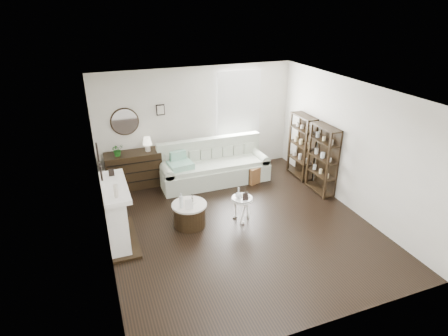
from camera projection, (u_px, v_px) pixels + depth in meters
name	position (u px, v px, depth m)	size (l,w,h in m)	color
room	(225.00, 110.00, 9.41)	(5.50, 5.50, 5.50)	black
fireplace	(116.00, 216.00, 6.83)	(0.50, 1.40, 1.84)	white
shelf_unit_far	(302.00, 146.00, 9.28)	(0.30, 0.80, 1.60)	black
shelf_unit_near	(323.00, 160.00, 8.51)	(0.30, 0.80, 1.60)	black
sofa	(213.00, 168.00, 9.23)	(2.64, 0.91, 1.02)	#ABB5A2
quilt	(180.00, 165.00, 8.73)	(0.55, 0.45, 0.14)	#28956D
suitcase	(258.00, 174.00, 9.24)	(0.61, 0.20, 0.41)	brown
dresser	(134.00, 170.00, 8.92)	(1.29, 0.55, 0.86)	black
table_lamp	(147.00, 144.00, 8.79)	(0.22, 0.22, 0.34)	#F2E8CB
potted_plant	(117.00, 150.00, 8.53)	(0.26, 0.23, 0.29)	#1A5418
drum_table	(190.00, 214.00, 7.43)	(0.69, 0.69, 0.48)	black
pedestal_table	(242.00, 199.00, 7.51)	(0.43, 0.43, 0.52)	white
eiffel_drum	(192.00, 198.00, 7.36)	(0.10, 0.10, 0.17)	black
bottle_drum	(181.00, 201.00, 7.14)	(0.07, 0.07, 0.30)	silver
card_frame_drum	(189.00, 204.00, 7.13)	(0.15, 0.01, 0.20)	silver
eiffel_ped	(246.00, 192.00, 7.50)	(0.11, 0.11, 0.19)	black
flask_ped	(238.00, 193.00, 7.43)	(0.12, 0.12, 0.23)	silver
card_frame_ped	(245.00, 197.00, 7.37)	(0.11, 0.01, 0.15)	black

